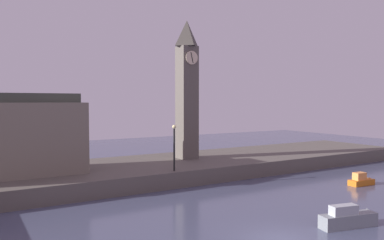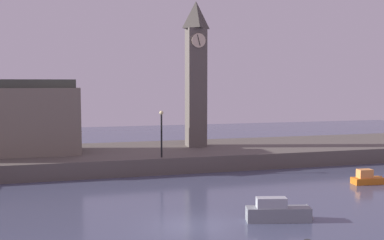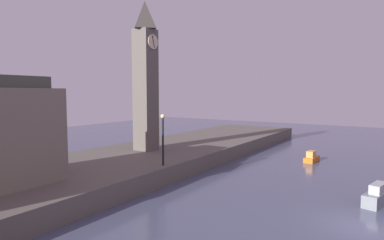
{
  "view_description": "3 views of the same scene",
  "coord_description": "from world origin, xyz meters",
  "px_view_note": "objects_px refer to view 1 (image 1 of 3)",
  "views": [
    {
      "loc": [
        -14.99,
        -15.14,
        7.82
      ],
      "look_at": [
        4.3,
        16.95,
        5.98
      ],
      "focal_mm": 35.12,
      "sensor_mm": 36.0,
      "label": 1
    },
    {
      "loc": [
        -6.21,
        -23.45,
        8.13
      ],
      "look_at": [
        4.05,
        15.21,
        4.79
      ],
      "focal_mm": 40.65,
      "sensor_mm": 36.0,
      "label": 2
    },
    {
      "loc": [
        -19.68,
        -1.64,
        7.44
      ],
      "look_at": [
        4.67,
        14.23,
        5.01
      ],
      "focal_mm": 30.5,
      "sensor_mm": 36.0,
      "label": 3
    }
  ],
  "objects_px": {
    "clock_tower": "(187,88)",
    "streetlamp": "(174,143)",
    "boat_cruiser_grey": "(350,218)",
    "boat_patrol_orange": "(363,180)"
  },
  "relations": [
    {
      "from": "clock_tower",
      "to": "streetlamp",
      "type": "xyz_separation_m",
      "value": [
        -4.88,
        -6.06,
        -5.24
      ]
    },
    {
      "from": "streetlamp",
      "to": "boat_cruiser_grey",
      "type": "distance_m",
      "value": 16.18
    },
    {
      "from": "clock_tower",
      "to": "boat_patrol_orange",
      "type": "relative_size",
      "value": 4.97
    },
    {
      "from": "boat_patrol_orange",
      "to": "boat_cruiser_grey",
      "type": "distance_m",
      "value": 13.31
    },
    {
      "from": "boat_cruiser_grey",
      "to": "boat_patrol_orange",
      "type": "bearing_deg",
      "value": 31.5
    },
    {
      "from": "boat_patrol_orange",
      "to": "boat_cruiser_grey",
      "type": "height_order",
      "value": "boat_cruiser_grey"
    },
    {
      "from": "streetlamp",
      "to": "boat_cruiser_grey",
      "type": "xyz_separation_m",
      "value": [
        4.32,
        -15.18,
        -3.55
      ]
    },
    {
      "from": "clock_tower",
      "to": "boat_cruiser_grey",
      "type": "bearing_deg",
      "value": -91.49
    },
    {
      "from": "streetlamp",
      "to": "boat_patrol_orange",
      "type": "relative_size",
      "value": 1.38
    },
    {
      "from": "clock_tower",
      "to": "streetlamp",
      "type": "height_order",
      "value": "clock_tower"
    }
  ]
}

